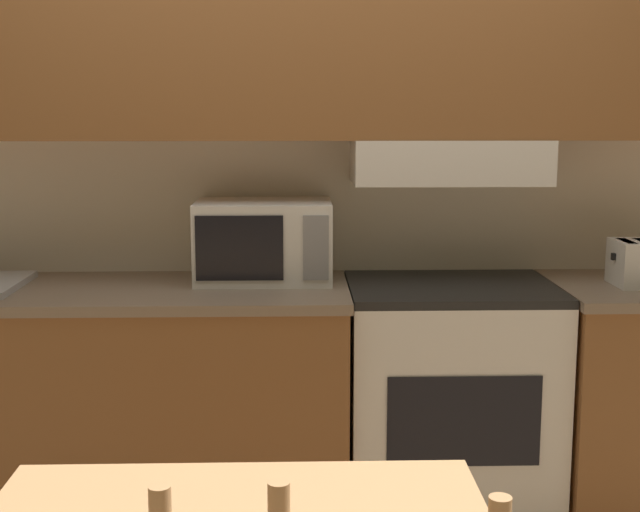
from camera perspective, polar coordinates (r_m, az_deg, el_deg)
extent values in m
plane|color=#7F664C|center=(3.74, -1.05, -15.00)|extent=(16.00, 16.00, 0.00)
cube|color=silver|center=(3.44, -1.12, 4.91)|extent=(5.57, 0.05, 2.55)
cube|color=brown|center=(3.25, -1.12, 13.80)|extent=(3.17, 0.32, 0.72)
cube|color=white|center=(3.29, 8.24, 6.03)|extent=(0.70, 0.34, 0.16)
cube|color=brown|center=(3.36, -13.56, -10.00)|extent=(1.73, 0.61, 0.89)
cube|color=#84705B|center=(3.24, -13.88, -2.27)|extent=(1.75, 0.63, 0.04)
cube|color=white|center=(3.35, 8.24, -9.82)|extent=(0.74, 0.57, 0.89)
cube|color=black|center=(3.23, 8.43, -2.07)|extent=(0.74, 0.57, 0.03)
cube|color=black|center=(3.06, 9.21, -10.42)|extent=(0.52, 0.01, 0.31)
cylinder|color=black|center=(3.09, 5.77, -2.33)|extent=(0.10, 0.10, 0.01)
cylinder|color=black|center=(3.15, 11.78, -2.25)|extent=(0.10, 0.10, 0.01)
cylinder|color=black|center=(3.31, 5.26, -1.51)|extent=(0.10, 0.10, 0.01)
cylinder|color=black|center=(3.37, 10.88, -1.46)|extent=(0.10, 0.10, 0.01)
cube|color=white|center=(3.25, -3.62, 0.97)|extent=(0.49, 0.33, 0.29)
cube|color=black|center=(3.09, -5.18, 0.50)|extent=(0.30, 0.01, 0.23)
cube|color=gray|center=(3.08, -0.27, 0.52)|extent=(0.09, 0.01, 0.23)
cube|color=black|center=(3.32, 18.27, -0.04)|extent=(0.01, 0.02, 0.02)
cube|color=black|center=(3.33, 19.03, 0.86)|extent=(0.04, 0.13, 0.01)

